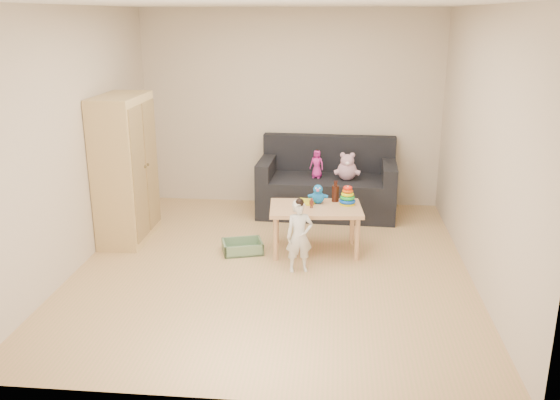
# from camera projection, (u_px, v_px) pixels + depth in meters

# --- Properties ---
(room) EXTENTS (4.50, 4.50, 4.50)m
(room) POSITION_uv_depth(u_px,v_px,m) (272.00, 144.00, 5.78)
(room) COLOR tan
(room) RESTS_ON ground
(wardrobe) EXTENTS (0.46, 0.93, 1.67)m
(wardrobe) POSITION_uv_depth(u_px,v_px,m) (125.00, 169.00, 6.72)
(wardrobe) COLOR #D8B577
(wardrobe) RESTS_ON ground
(sofa) EXTENTS (1.79, 0.95, 0.49)m
(sofa) POSITION_uv_depth(u_px,v_px,m) (327.00, 195.00, 7.74)
(sofa) COLOR black
(sofa) RESTS_ON ground
(play_table) EXTENTS (1.04, 0.70, 0.52)m
(play_table) POSITION_uv_depth(u_px,v_px,m) (315.00, 229.00, 6.49)
(play_table) COLOR tan
(play_table) RESTS_ON ground
(storage_bin) EXTENTS (0.50, 0.43, 0.13)m
(storage_bin) POSITION_uv_depth(u_px,v_px,m) (242.00, 247.00, 6.52)
(storage_bin) COLOR #668761
(storage_bin) RESTS_ON ground
(toddler) EXTENTS (0.31, 0.25, 0.73)m
(toddler) POSITION_uv_depth(u_px,v_px,m) (299.00, 237.00, 5.96)
(toddler) COLOR silver
(toddler) RESTS_ON ground
(pink_bear) EXTENTS (0.28, 0.24, 0.30)m
(pink_bear) POSITION_uv_depth(u_px,v_px,m) (347.00, 168.00, 7.50)
(pink_bear) COLOR #CE97B2
(pink_bear) RESTS_ON sofa
(doll) EXTENTS (0.21, 0.17, 0.35)m
(doll) POSITION_uv_depth(u_px,v_px,m) (317.00, 164.00, 7.59)
(doll) COLOR #DC299C
(doll) RESTS_ON sofa
(ring_stacker) EXTENTS (0.18, 0.18, 0.21)m
(ring_stacker) POSITION_uv_depth(u_px,v_px,m) (347.00, 197.00, 6.47)
(ring_stacker) COLOR #D0C50A
(ring_stacker) RESTS_ON play_table
(brown_bottle) EXTENTS (0.08, 0.08, 0.24)m
(brown_bottle) POSITION_uv_depth(u_px,v_px,m) (335.00, 193.00, 6.57)
(brown_bottle) COLOR black
(brown_bottle) RESTS_ON play_table
(blue_plush) EXTENTS (0.20, 0.17, 0.22)m
(blue_plush) POSITION_uv_depth(u_px,v_px,m) (318.00, 194.00, 6.50)
(blue_plush) COLOR blue
(blue_plush) RESTS_ON play_table
(wooden_figure) EXTENTS (0.05, 0.04, 0.11)m
(wooden_figure) POSITION_uv_depth(u_px,v_px,m) (312.00, 203.00, 6.35)
(wooden_figure) COLOR maroon
(wooden_figure) RESTS_ON play_table
(yellow_book) EXTENTS (0.25, 0.25, 0.02)m
(yellow_book) POSITION_uv_depth(u_px,v_px,m) (306.00, 202.00, 6.55)
(yellow_book) COLOR yellow
(yellow_book) RESTS_ON play_table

